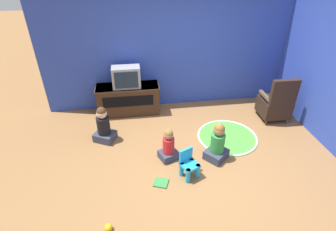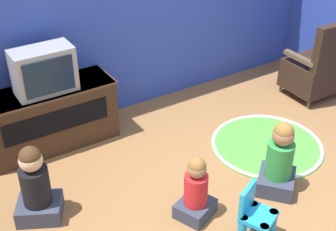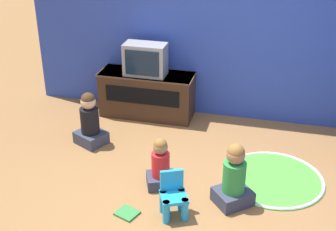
# 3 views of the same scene
# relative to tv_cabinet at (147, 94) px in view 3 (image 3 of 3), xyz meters

# --- Properties ---
(ground_plane) EXTENTS (30.00, 30.00, 0.00)m
(ground_plane) POSITION_rel_tv_cabinet_xyz_m (1.23, -1.84, -0.34)
(ground_plane) COLOR olive
(wall_back) EXTENTS (5.48, 0.12, 2.60)m
(wall_back) POSITION_rel_tv_cabinet_xyz_m (0.97, 0.32, 0.96)
(wall_back) COLOR #2D47B2
(wall_back) RESTS_ON ground_plane
(tv_cabinet) EXTENTS (1.35, 0.49, 0.65)m
(tv_cabinet) POSITION_rel_tv_cabinet_xyz_m (0.00, 0.00, 0.00)
(tv_cabinet) COLOR #382316
(tv_cabinet) RESTS_ON ground_plane
(television) EXTENTS (0.58, 0.32, 0.45)m
(television) POSITION_rel_tv_cabinet_xyz_m (0.00, -0.05, 0.54)
(television) COLOR #939399
(television) RESTS_ON tv_cabinet
(yellow_kid_chair) EXTENTS (0.35, 0.34, 0.48)m
(yellow_kid_chair) POSITION_rel_tv_cabinet_xyz_m (0.91, -2.13, -0.14)
(yellow_kid_chair) COLOR #1E99DB
(yellow_kid_chair) RESTS_ON ground_plane
(play_mat) EXTENTS (1.17, 1.17, 0.04)m
(play_mat) POSITION_rel_tv_cabinet_xyz_m (1.88, -1.24, -0.33)
(play_mat) COLOR green
(play_mat) RESTS_ON ground_plane
(child_watching_left) EXTENTS (0.47, 0.45, 0.72)m
(child_watching_left) POSITION_rel_tv_cabinet_xyz_m (-0.48, -0.97, -0.03)
(child_watching_left) COLOR #33384C
(child_watching_left) RESTS_ON ground_plane
(child_watching_center) EXTENTS (0.39, 0.37, 0.61)m
(child_watching_center) POSITION_rel_tv_cabinet_xyz_m (0.65, -1.67, -0.08)
(child_watching_center) COLOR #33384C
(child_watching_center) RESTS_ON ground_plane
(child_watching_right) EXTENTS (0.49, 0.48, 0.72)m
(child_watching_right) POSITION_rel_tv_cabinet_xyz_m (1.48, -1.79, -0.03)
(child_watching_right) COLOR #33384C
(child_watching_right) RESTS_ON ground_plane
(book) EXTENTS (0.27, 0.26, 0.02)m
(book) POSITION_rel_tv_cabinet_xyz_m (0.45, -2.25, -0.33)
(book) COLOR #337F3D
(book) RESTS_ON ground_plane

